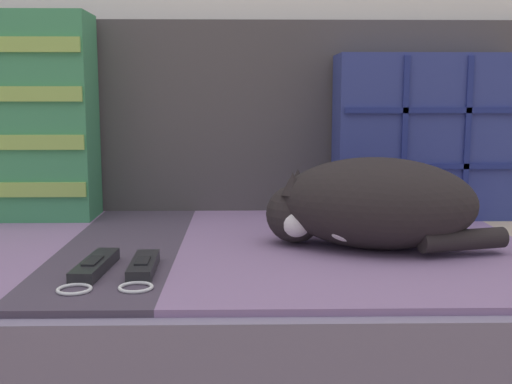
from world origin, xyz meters
TOP-DOWN VIEW (x-y plane):
  - couch at (-0.00, 0.11)m, footprint 1.77×0.88m
  - sofa_backrest at (0.00, 0.48)m, footprint 1.73×0.14m
  - throw_pillow_quilted at (0.51, 0.33)m, footprint 0.40×0.14m
  - sleeping_cat at (0.33, 0.04)m, footprint 0.40×0.28m
  - game_remote_near at (-0.11, -0.12)m, footprint 0.05×0.21m
  - game_remote_far at (-0.04, -0.12)m, footprint 0.05×0.19m

SIDE VIEW (x-z plane):
  - couch at x=0.00m, z-range 0.00..0.40m
  - game_remote_far at x=-0.04m, z-range 0.40..0.43m
  - game_remote_near at x=-0.11m, z-range 0.40..0.43m
  - sleeping_cat at x=0.33m, z-range 0.40..0.56m
  - throw_pillow_quilted at x=0.51m, z-range 0.41..0.76m
  - sofa_backrest at x=0.00m, z-range 0.41..0.84m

